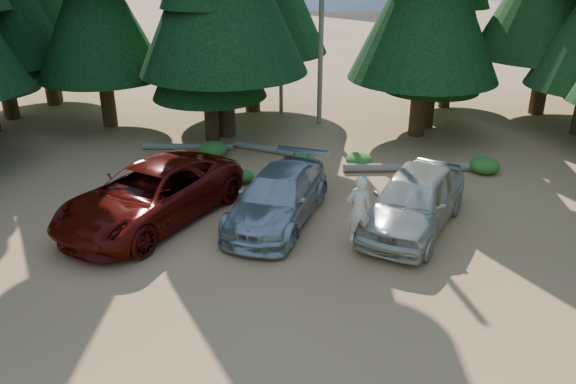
{
  "coord_description": "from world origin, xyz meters",
  "views": [
    {
      "loc": [
        1.68,
        -11.81,
        8.02
      ],
      "look_at": [
        0.3,
        3.36,
        1.25
      ],
      "focal_mm": 35.0,
      "sensor_mm": 36.0,
      "label": 1
    }
  ],
  "objects_px": {
    "red_pickup": "(151,194)",
    "silver_minivan_center": "(278,197)",
    "log_right": "(410,167)",
    "silver_minivan_right": "(414,200)",
    "log_left": "(188,147)",
    "frisbee_player": "(359,209)",
    "log_mid": "(271,150)"
  },
  "relations": [
    {
      "from": "silver_minivan_center",
      "to": "log_left",
      "type": "relative_size",
      "value": 1.41
    },
    {
      "from": "log_mid",
      "to": "silver_minivan_center",
      "type": "bearing_deg",
      "value": -60.95
    },
    {
      "from": "silver_minivan_right",
      "to": "frisbee_player",
      "type": "xyz_separation_m",
      "value": [
        -1.74,
        -1.86,
        0.51
      ]
    },
    {
      "from": "log_mid",
      "to": "frisbee_player",
      "type": "bearing_deg",
      "value": -47.25
    },
    {
      "from": "silver_minivan_right",
      "to": "log_left",
      "type": "relative_size",
      "value": 1.41
    },
    {
      "from": "red_pickup",
      "to": "log_mid",
      "type": "distance_m",
      "value": 7.23
    },
    {
      "from": "log_left",
      "to": "log_right",
      "type": "relative_size",
      "value": 0.75
    },
    {
      "from": "frisbee_player",
      "to": "log_left",
      "type": "height_order",
      "value": "frisbee_player"
    },
    {
      "from": "silver_minivan_center",
      "to": "frisbee_player",
      "type": "bearing_deg",
      "value": -26.01
    },
    {
      "from": "silver_minivan_center",
      "to": "frisbee_player",
      "type": "height_order",
      "value": "frisbee_player"
    },
    {
      "from": "red_pickup",
      "to": "frisbee_player",
      "type": "relative_size",
      "value": 3.37
    },
    {
      "from": "silver_minivan_center",
      "to": "silver_minivan_right",
      "type": "bearing_deg",
      "value": 11.59
    },
    {
      "from": "log_left",
      "to": "silver_minivan_right",
      "type": "bearing_deg",
      "value": -39.38
    },
    {
      "from": "red_pickup",
      "to": "log_right",
      "type": "height_order",
      "value": "red_pickup"
    },
    {
      "from": "red_pickup",
      "to": "log_right",
      "type": "bearing_deg",
      "value": 55.03
    },
    {
      "from": "red_pickup",
      "to": "silver_minivan_center",
      "type": "distance_m",
      "value": 3.95
    },
    {
      "from": "red_pickup",
      "to": "silver_minivan_right",
      "type": "distance_m",
      "value": 8.09
    },
    {
      "from": "log_right",
      "to": "silver_minivan_right",
      "type": "bearing_deg",
      "value": -101.75
    },
    {
      "from": "silver_minivan_center",
      "to": "red_pickup",
      "type": "bearing_deg",
      "value": -160.95
    },
    {
      "from": "silver_minivan_right",
      "to": "frisbee_player",
      "type": "relative_size",
      "value": 2.8
    },
    {
      "from": "frisbee_player",
      "to": "log_mid",
      "type": "bearing_deg",
      "value": -83.79
    },
    {
      "from": "silver_minivan_right",
      "to": "log_mid",
      "type": "relative_size",
      "value": 1.59
    },
    {
      "from": "frisbee_player",
      "to": "log_mid",
      "type": "distance_m",
      "value": 8.88
    },
    {
      "from": "log_left",
      "to": "log_right",
      "type": "distance_m",
      "value": 9.24
    },
    {
      "from": "frisbee_player",
      "to": "log_right",
      "type": "height_order",
      "value": "frisbee_player"
    },
    {
      "from": "frisbee_player",
      "to": "log_right",
      "type": "relative_size",
      "value": 0.38
    },
    {
      "from": "silver_minivan_right",
      "to": "log_left",
      "type": "bearing_deg",
      "value": 167.51
    },
    {
      "from": "red_pickup",
      "to": "log_mid",
      "type": "bearing_deg",
      "value": 90.44
    },
    {
      "from": "frisbee_player",
      "to": "log_mid",
      "type": "height_order",
      "value": "frisbee_player"
    },
    {
      "from": "red_pickup",
      "to": "silver_minivan_center",
      "type": "xyz_separation_m",
      "value": [
        3.92,
        0.41,
        -0.12
      ]
    },
    {
      "from": "red_pickup",
      "to": "silver_minivan_center",
      "type": "relative_size",
      "value": 1.2
    },
    {
      "from": "silver_minivan_center",
      "to": "log_right",
      "type": "distance_m",
      "value": 6.49
    }
  ]
}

